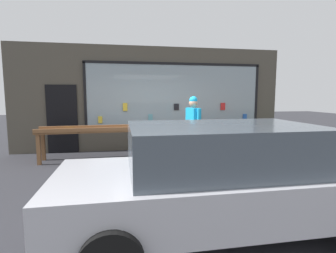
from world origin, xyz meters
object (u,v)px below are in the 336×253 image
(sandwich_board_sign, at_px, (286,137))
(parked_car, at_px, (221,177))
(small_dog, at_px, (184,153))
(display_table_left, at_px, (95,133))
(person_browsing, at_px, (193,123))
(display_table_right, at_px, (215,131))

(sandwich_board_sign, relative_size, parked_car, 0.21)
(small_dog, distance_m, sandwich_board_sign, 3.73)
(display_table_left, relative_size, parked_car, 0.73)
(person_browsing, distance_m, small_dog, 0.85)
(person_browsing, relative_size, sandwich_board_sign, 2.01)
(display_table_left, bearing_deg, person_browsing, -13.99)
(small_dog, xyz_separation_m, parked_car, (-0.35, -3.38, 0.44))
(display_table_right, bearing_deg, person_browsing, -143.90)
(display_table_right, relative_size, small_dog, 5.61)
(display_table_right, bearing_deg, small_dog, -142.93)
(display_table_left, xyz_separation_m, sandwich_board_sign, (5.87, 0.06, -0.31))
(display_table_right, relative_size, parked_car, 0.73)
(person_browsing, bearing_deg, sandwich_board_sign, -89.82)
(display_table_left, height_order, small_dog, display_table_left)
(display_table_right, xyz_separation_m, sandwich_board_sign, (2.39, 0.06, -0.27))
(display_table_right, distance_m, small_dog, 1.57)
(display_table_right, distance_m, person_browsing, 1.14)
(small_dog, bearing_deg, display_table_right, -83.31)
(person_browsing, relative_size, parked_car, 0.42)
(display_table_left, bearing_deg, small_dog, -21.87)
(display_table_right, relative_size, person_browsing, 1.72)
(sandwich_board_sign, bearing_deg, person_browsing, 172.56)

